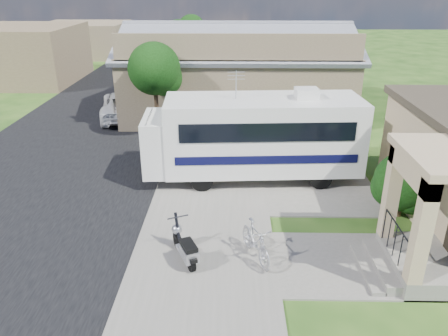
{
  "coord_description": "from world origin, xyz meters",
  "views": [
    {
      "loc": [
        -0.23,
        -10.88,
        7.09
      ],
      "look_at": [
        -0.5,
        2.5,
        1.3
      ],
      "focal_mm": 35.0,
      "sensor_mm": 36.0,
      "label": 1
    }
  ],
  "objects_px": {
    "scooter": "(185,247)",
    "pickup_truck": "(125,104)",
    "motorhome": "(255,135)",
    "shrub": "(406,179)",
    "van": "(146,76)",
    "garden_hose": "(377,253)",
    "bicycle": "(256,243)"
  },
  "relations": [
    {
      "from": "shrub",
      "to": "pickup_truck",
      "type": "distance_m",
      "value": 15.82
    },
    {
      "from": "garden_hose",
      "to": "scooter",
      "type": "bearing_deg",
      "value": -175.41
    },
    {
      "from": "motorhome",
      "to": "scooter",
      "type": "xyz_separation_m",
      "value": [
        -2.08,
        -5.6,
        -1.27
      ]
    },
    {
      "from": "motorhome",
      "to": "scooter",
      "type": "height_order",
      "value": "motorhome"
    },
    {
      "from": "pickup_truck",
      "to": "bicycle",
      "type": "bearing_deg",
      "value": 104.51
    },
    {
      "from": "motorhome",
      "to": "van",
      "type": "relative_size",
      "value": 1.33
    },
    {
      "from": "van",
      "to": "shrub",
      "type": "bearing_deg",
      "value": -55.82
    },
    {
      "from": "van",
      "to": "bicycle",
      "type": "bearing_deg",
      "value": -70.58
    },
    {
      "from": "bicycle",
      "to": "van",
      "type": "relative_size",
      "value": 0.29
    },
    {
      "from": "motorhome",
      "to": "van",
      "type": "height_order",
      "value": "motorhome"
    },
    {
      "from": "scooter",
      "to": "bicycle",
      "type": "relative_size",
      "value": 0.89
    },
    {
      "from": "motorhome",
      "to": "garden_hose",
      "type": "xyz_separation_m",
      "value": [
        3.23,
        -5.18,
        -1.66
      ]
    },
    {
      "from": "motorhome",
      "to": "pickup_truck",
      "type": "xyz_separation_m",
      "value": [
        -6.83,
        8.02,
        -1.03
      ]
    },
    {
      "from": "shrub",
      "to": "pickup_truck",
      "type": "xyz_separation_m",
      "value": [
        -11.49,
        10.87,
        -0.58
      ]
    },
    {
      "from": "scooter",
      "to": "bicycle",
      "type": "height_order",
      "value": "scooter"
    },
    {
      "from": "scooter",
      "to": "pickup_truck",
      "type": "distance_m",
      "value": 14.42
    },
    {
      "from": "scooter",
      "to": "shrub",
      "type": "bearing_deg",
      "value": -2.21
    },
    {
      "from": "scooter",
      "to": "bicycle",
      "type": "bearing_deg",
      "value": -19.94
    },
    {
      "from": "scooter",
      "to": "van",
      "type": "bearing_deg",
      "value": 78.85
    },
    {
      "from": "bicycle",
      "to": "garden_hose",
      "type": "relative_size",
      "value": 4.1
    },
    {
      "from": "pickup_truck",
      "to": "scooter",
      "type": "bearing_deg",
      "value": 97.48
    },
    {
      "from": "pickup_truck",
      "to": "garden_hose",
      "type": "xyz_separation_m",
      "value": [
        10.05,
        -13.19,
        -0.63
      ]
    },
    {
      "from": "pickup_truck",
      "to": "van",
      "type": "bearing_deg",
      "value": -100.89
    },
    {
      "from": "scooter",
      "to": "motorhome",
      "type": "bearing_deg",
      "value": 45.22
    },
    {
      "from": "garden_hose",
      "to": "motorhome",
      "type": "bearing_deg",
      "value": 121.95
    },
    {
      "from": "shrub",
      "to": "scooter",
      "type": "height_order",
      "value": "shrub"
    },
    {
      "from": "motorhome",
      "to": "garden_hose",
      "type": "relative_size",
      "value": 18.59
    },
    {
      "from": "motorhome",
      "to": "shrub",
      "type": "relative_size",
      "value": 3.18
    },
    {
      "from": "scooter",
      "to": "garden_hose",
      "type": "relative_size",
      "value": 3.63
    },
    {
      "from": "van",
      "to": "motorhome",
      "type": "bearing_deg",
      "value": -64.02
    },
    {
      "from": "motorhome",
      "to": "pickup_truck",
      "type": "relative_size",
      "value": 1.55
    },
    {
      "from": "scooter",
      "to": "pickup_truck",
      "type": "xyz_separation_m",
      "value": [
        -4.74,
        13.62,
        0.24
      ]
    }
  ]
}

